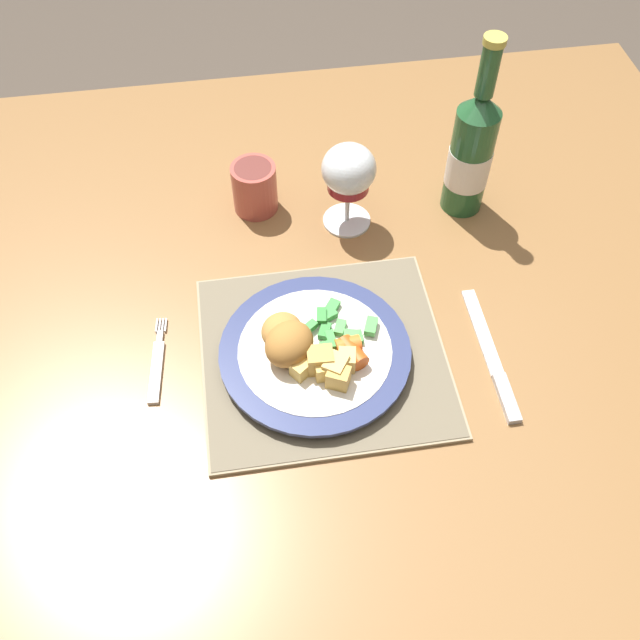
{
  "coord_description": "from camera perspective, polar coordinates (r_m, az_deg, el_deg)",
  "views": [
    {
      "loc": [
        -0.04,
        -0.63,
        1.51
      ],
      "look_at": [
        0.04,
        -0.08,
        0.78
      ],
      "focal_mm": 40.0,
      "sensor_mm": 36.0,
      "label": 1
    }
  ],
  "objects": [
    {
      "name": "glazed_carrots",
      "position": [
        0.89,
        2.16,
        -2.66
      ],
      "size": [
        0.06,
        0.06,
        0.02
      ],
      "color": "#CC5119",
      "rests_on": "dinner_plate"
    },
    {
      "name": "wine_glass",
      "position": [
        1.03,
        2.31,
        11.66
      ],
      "size": [
        0.08,
        0.08,
        0.14
      ],
      "color": "silver",
      "rests_on": "dining_table"
    },
    {
      "name": "dining_table",
      "position": [
        1.06,
        -3.05,
        -0.73
      ],
      "size": [
        1.45,
        1.06,
        0.74
      ],
      "color": "olive",
      "rests_on": "ground"
    },
    {
      "name": "ground_plane",
      "position": [
        1.64,
        -2.03,
        -14.69
      ],
      "size": [
        6.0,
        6.0,
        0.0
      ],
      "primitive_type": "plane",
      "color": "#4C4238"
    },
    {
      "name": "breaded_croquettes",
      "position": [
        0.89,
        -2.84,
        -1.57
      ],
      "size": [
        0.09,
        0.11,
        0.05
      ],
      "color": "#A87033",
      "rests_on": "dinner_plate"
    },
    {
      "name": "placemat",
      "position": [
        0.93,
        0.28,
        -2.81
      ],
      "size": [
        0.32,
        0.3,
        0.01
      ],
      "color": "gray",
      "rests_on": "dining_table"
    },
    {
      "name": "drinking_cup",
      "position": [
        1.09,
        -5.26,
        10.58
      ],
      "size": [
        0.07,
        0.07,
        0.08
      ],
      "color": "#B24C42",
      "rests_on": "dining_table"
    },
    {
      "name": "green_beans_pile",
      "position": [
        0.92,
        1.35,
        -0.49
      ],
      "size": [
        0.1,
        0.09,
        0.02
      ],
      "color": "#4CA84C",
      "rests_on": "dinner_plate"
    },
    {
      "name": "table_knife",
      "position": [
        0.95,
        13.77,
        -3.46
      ],
      "size": [
        0.02,
        0.21,
        0.01
      ],
      "color": "silver",
      "rests_on": "dining_table"
    },
    {
      "name": "dinner_plate",
      "position": [
        0.92,
        -0.41,
        -2.67
      ],
      "size": [
        0.25,
        0.25,
        0.02
      ],
      "color": "white",
      "rests_on": "placemat"
    },
    {
      "name": "fork",
      "position": [
        0.95,
        -12.91,
        -3.58
      ],
      "size": [
        0.03,
        0.13,
        0.01
      ],
      "color": "silver",
      "rests_on": "dining_table"
    },
    {
      "name": "roast_potatoes",
      "position": [
        0.88,
        0.68,
        -3.74
      ],
      "size": [
        0.09,
        0.06,
        0.03
      ],
      "color": "#DBB256",
      "rests_on": "dinner_plate"
    },
    {
      "name": "bottle",
      "position": [
        1.08,
        12.0,
        13.01
      ],
      "size": [
        0.06,
        0.06,
        0.28
      ],
      "color": "#23562D",
      "rests_on": "dining_table"
    }
  ]
}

